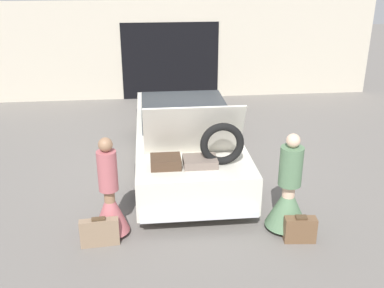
{
  "coord_description": "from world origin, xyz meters",
  "views": [
    {
      "loc": [
        -0.72,
        -8.25,
        3.82
      ],
      "look_at": [
        0.0,
        -1.35,
        0.97
      ],
      "focal_mm": 42.0,
      "sensor_mm": 36.0,
      "label": 1
    }
  ],
  "objects_px": {
    "car": "(185,137)",
    "person_left": "(110,201)",
    "person_right": "(288,197)",
    "suitcase_beside_right_person": "(300,229)",
    "suitcase_beside_left_person": "(100,232)"
  },
  "relations": [
    {
      "from": "car",
      "to": "person_left",
      "type": "bearing_deg",
      "value": -118.58
    },
    {
      "from": "person_right",
      "to": "suitcase_beside_right_person",
      "type": "distance_m",
      "value": 0.5
    },
    {
      "from": "person_left",
      "to": "person_right",
      "type": "distance_m",
      "value": 2.64
    },
    {
      "from": "person_right",
      "to": "suitcase_beside_right_person",
      "type": "relative_size",
      "value": 3.3
    },
    {
      "from": "car",
      "to": "suitcase_beside_left_person",
      "type": "xyz_separation_m",
      "value": [
        -1.47,
        -2.68,
        -0.37
      ]
    },
    {
      "from": "suitcase_beside_right_person",
      "to": "person_left",
      "type": "bearing_deg",
      "value": 170.47
    },
    {
      "from": "car",
      "to": "person_left",
      "type": "relative_size",
      "value": 3.21
    },
    {
      "from": "car",
      "to": "person_right",
      "type": "relative_size",
      "value": 3.22
    },
    {
      "from": "suitcase_beside_left_person",
      "to": "suitcase_beside_right_person",
      "type": "distance_m",
      "value": 2.9
    },
    {
      "from": "car",
      "to": "person_right",
      "type": "height_order",
      "value": "car"
    },
    {
      "from": "person_left",
      "to": "car",
      "type": "bearing_deg",
      "value": 155.84
    },
    {
      "from": "car",
      "to": "suitcase_beside_right_person",
      "type": "xyz_separation_m",
      "value": [
        1.42,
        -2.88,
        -0.38
      ]
    },
    {
      "from": "person_right",
      "to": "suitcase_beside_left_person",
      "type": "bearing_deg",
      "value": 105.99
    },
    {
      "from": "suitcase_beside_left_person",
      "to": "car",
      "type": "bearing_deg",
      "value": 61.21
    },
    {
      "from": "suitcase_beside_right_person",
      "to": "suitcase_beside_left_person",
      "type": "bearing_deg",
      "value": 175.99
    }
  ]
}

